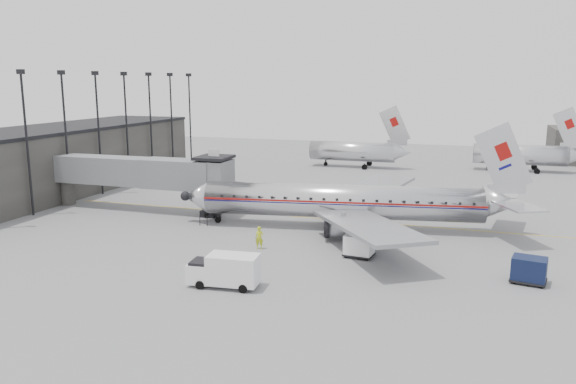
{
  "coord_description": "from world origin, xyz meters",
  "views": [
    {
      "loc": [
        16.43,
        -48.99,
        14.13
      ],
      "look_at": [
        -0.54,
        3.14,
        3.2
      ],
      "focal_mm": 35.0,
      "sensor_mm": 36.0,
      "label": 1
    }
  ],
  "objects_px": {
    "airliner": "(349,201)",
    "ramp_worker": "(259,238)",
    "service_van": "(224,270)",
    "baggage_cart_white": "(359,245)",
    "baggage_cart_navy": "(529,270)"
  },
  "relations": [
    {
      "from": "baggage_cart_white",
      "to": "ramp_worker",
      "type": "relative_size",
      "value": 1.29
    },
    {
      "from": "baggage_cart_white",
      "to": "service_van",
      "type": "bearing_deg",
      "value": -122.66
    },
    {
      "from": "baggage_cart_white",
      "to": "ramp_worker",
      "type": "distance_m",
      "value": 8.52
    },
    {
      "from": "airliner",
      "to": "service_van",
      "type": "distance_m",
      "value": 18.88
    },
    {
      "from": "baggage_cart_navy",
      "to": "ramp_worker",
      "type": "xyz_separation_m",
      "value": [
        -21.1,
        1.83,
        -0.03
      ]
    },
    {
      "from": "airliner",
      "to": "baggage_cart_navy",
      "type": "bearing_deg",
      "value": -44.39
    },
    {
      "from": "airliner",
      "to": "ramp_worker",
      "type": "bearing_deg",
      "value": -131.61
    },
    {
      "from": "airliner",
      "to": "ramp_worker",
      "type": "relative_size",
      "value": 17.12
    },
    {
      "from": "service_van",
      "to": "ramp_worker",
      "type": "xyz_separation_m",
      "value": [
        -0.9,
        9.14,
        -0.25
      ]
    },
    {
      "from": "airliner",
      "to": "baggage_cart_navy",
      "type": "xyz_separation_m",
      "value": [
        15.32,
        -10.88,
        -1.65
      ]
    },
    {
      "from": "baggage_cart_white",
      "to": "ramp_worker",
      "type": "xyz_separation_m",
      "value": [
        -8.52,
        -0.38,
        -0.01
      ]
    },
    {
      "from": "service_van",
      "to": "ramp_worker",
      "type": "relative_size",
      "value": 2.63
    },
    {
      "from": "airliner",
      "to": "baggage_cart_white",
      "type": "distance_m",
      "value": 9.23
    },
    {
      "from": "baggage_cart_white",
      "to": "baggage_cart_navy",
      "type": "bearing_deg",
      "value": -4.01
    },
    {
      "from": "service_van",
      "to": "baggage_cart_white",
      "type": "bearing_deg",
      "value": 46.27
    }
  ]
}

